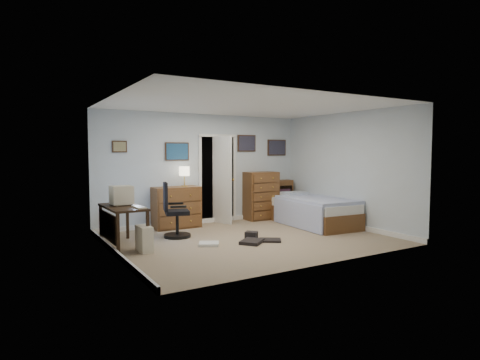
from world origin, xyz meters
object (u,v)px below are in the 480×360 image
Objects in this scene: tall_dresser at (261,196)px; bed at (314,211)px; low_dresser at (176,207)px; computer_desk at (118,216)px; office_chair at (174,216)px.

tall_dresser reaches higher than bed.
low_dresser is 0.87× the size of tall_dresser.
low_dresser is 3.05m from bed.
computer_desk is at bearing -142.71° from low_dresser.
bed is (3.16, -0.39, -0.09)m from office_chair.
low_dresser is (1.52, 1.14, -0.10)m from computer_desk.
tall_dresser reaches higher than office_chair.
bed is (4.27, -0.17, -0.22)m from computer_desk.
office_chair is 0.92× the size of tall_dresser.
computer_desk is 1.90m from low_dresser.
computer_desk is 1.07× the size of tall_dresser.
bed is (0.56, -1.28, -0.26)m from tall_dresser.
low_dresser is at bearing 81.83° from office_chair.
low_dresser is 0.47× the size of bed.
office_chair reaches higher than low_dresser.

